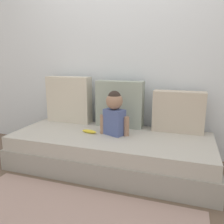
{
  "coord_description": "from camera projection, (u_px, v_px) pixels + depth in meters",
  "views": [
    {
      "loc": [
        0.75,
        -2.19,
        1.16
      ],
      "look_at": [
        0.02,
        0.0,
        0.62
      ],
      "focal_mm": 36.59,
      "sensor_mm": 36.0,
      "label": 1
    }
  ],
  "objects": [
    {
      "name": "ground_plane",
      "position": [
        110.0,
        166.0,
        2.52
      ],
      "size": [
        12.0,
        12.0,
        0.0
      ],
      "primitive_type": "plane",
      "color": "brown"
    },
    {
      "name": "back_wall",
      "position": [
        126.0,
        52.0,
        2.77
      ],
      "size": [
        5.36,
        0.1,
        2.47
      ],
      "primitive_type": "cube",
      "color": "silver",
      "rests_on": "ground"
    },
    {
      "name": "couch",
      "position": [
        110.0,
        151.0,
        2.48
      ],
      "size": [
        2.16,
        0.88,
        0.37
      ],
      "color": "#9C978F",
      "rests_on": "ground"
    },
    {
      "name": "throw_pillow_left",
      "position": [
        69.0,
        99.0,
        2.89
      ],
      "size": [
        0.57,
        0.16,
        0.57
      ],
      "primitive_type": "cube",
      "color": "beige",
      "rests_on": "couch"
    },
    {
      "name": "throw_pillow_center",
      "position": [
        120.0,
        104.0,
        2.69
      ],
      "size": [
        0.56,
        0.16,
        0.54
      ],
      "primitive_type": "cube",
      "color": "#99A393",
      "rests_on": "couch"
    },
    {
      "name": "throw_pillow_right",
      "position": [
        178.0,
        112.0,
        2.49
      ],
      "size": [
        0.55,
        0.16,
        0.45
      ],
      "primitive_type": "cube",
      "color": "#C1B29E",
      "rests_on": "couch"
    },
    {
      "name": "toddler",
      "position": [
        114.0,
        112.0,
        2.39
      ],
      "size": [
        0.32,
        0.21,
        0.47
      ],
      "color": "#4C5B93",
      "rests_on": "couch"
    },
    {
      "name": "banana",
      "position": [
        89.0,
        131.0,
        2.48
      ],
      "size": [
        0.17,
        0.06,
        0.04
      ],
      "primitive_type": "ellipsoid",
      "rotation": [
        0.0,
        0.0,
        -0.1
      ],
      "color": "yellow",
      "rests_on": "couch"
    }
  ]
}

